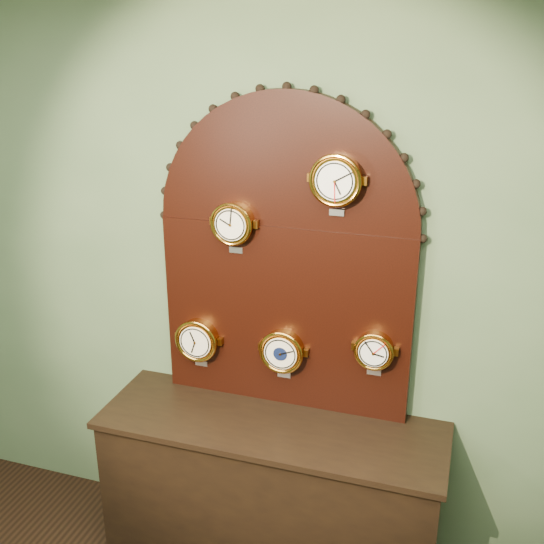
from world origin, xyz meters
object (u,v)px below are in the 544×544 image
(shop_counter, at_px, (271,498))
(tide_clock, at_px, (374,350))
(arabic_clock, at_px, (336,180))
(barometer, at_px, (282,351))
(display_board, at_px, (285,248))
(roman_clock, at_px, (233,223))
(hygrometer, at_px, (198,340))

(shop_counter, relative_size, tide_clock, 6.85)
(arabic_clock, xyz_separation_m, barometer, (-0.23, 0.00, -0.84))
(tide_clock, bearing_deg, shop_counter, -160.69)
(display_board, distance_m, roman_clock, 0.26)
(display_board, height_order, roman_clock, display_board)
(roman_clock, relative_size, hygrometer, 0.93)
(display_board, distance_m, barometer, 0.50)
(display_board, bearing_deg, tide_clock, -8.43)
(barometer, bearing_deg, display_board, 96.83)
(roman_clock, bearing_deg, arabic_clock, -0.08)
(hygrometer, bearing_deg, tide_clock, 0.07)
(shop_counter, relative_size, hygrometer, 5.88)
(hygrometer, bearing_deg, display_board, 8.80)
(arabic_clock, bearing_deg, roman_clock, 179.92)
(barometer, bearing_deg, shop_counter, -92.97)
(shop_counter, height_order, tide_clock, tide_clock)
(display_board, height_order, tide_clock, display_board)
(arabic_clock, bearing_deg, display_board, 164.43)
(roman_clock, height_order, barometer, roman_clock)
(arabic_clock, relative_size, barometer, 1.03)
(shop_counter, distance_m, display_board, 1.25)
(shop_counter, bearing_deg, display_board, 90.00)
(roman_clock, xyz_separation_m, arabic_clock, (0.47, -0.00, 0.23))
(display_board, bearing_deg, hygrometer, -171.20)
(display_board, bearing_deg, arabic_clock, -15.57)
(shop_counter, distance_m, hygrometer, 0.86)
(display_board, xyz_separation_m, hygrometer, (-0.43, -0.07, -0.50))
(roman_clock, height_order, arabic_clock, arabic_clock)
(barometer, height_order, tide_clock, tide_clock)
(arabic_clock, bearing_deg, shop_counter, -147.30)
(hygrometer, height_order, barometer, barometer)
(hygrometer, relative_size, tide_clock, 1.17)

